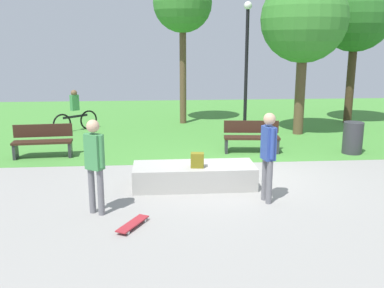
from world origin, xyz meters
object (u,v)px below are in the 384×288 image
skater_watching (95,159)px  backpack_on_ledge (197,160)px  concrete_ledge (194,176)px  park_bench_center_lawn (43,140)px  cyclist_on_bicycle (75,114)px  park_bench_far_left (251,136)px  tree_broad_elm (183,4)px  skateboard_by_ledge (133,224)px  skater_performing_trick (268,150)px  lamp_post (247,55)px  tree_leaning_ash (356,15)px  trash_bin (353,138)px  tree_young_birch (304,20)px

skater_watching → backpack_on_ledge: bearing=31.8°
concrete_ledge → park_bench_center_lawn: bearing=144.3°
skater_watching → cyclist_on_bicycle: skater_watching is taller
park_bench_far_left → tree_broad_elm: size_ratio=0.29×
skateboard_by_ledge → tree_broad_elm: 10.96m
cyclist_on_bicycle → backpack_on_ledge: bearing=-60.5°
skater_performing_trick → skater_watching: size_ratio=1.01×
skater_performing_trick → lamp_post: size_ratio=0.40×
park_bench_far_left → tree_leaning_ash: size_ratio=0.29×
backpack_on_ledge → tree_leaning_ash: tree_leaning_ash is taller
park_bench_center_lawn → trash_bin: (8.81, -0.28, -0.02)m
concrete_ledge → cyclist_on_bicycle: size_ratio=1.77×
concrete_ledge → backpack_on_ledge: size_ratio=8.43×
backpack_on_ledge → skateboard_by_ledge: bearing=63.3°
concrete_ledge → skater_watching: 2.55m
tree_young_birch → backpack_on_ledge: bearing=-126.1°
tree_leaning_ash → tree_broad_elm: bearing=175.7°
skater_watching → skateboard_by_ledge: 1.40m
tree_broad_elm → lamp_post: tree_broad_elm is taller
skater_performing_trick → skater_watching: bearing=-173.6°
skater_watching → skateboard_by_ledge: skater_watching is taller
lamp_post → skater_performing_trick: bearing=-97.8°
skater_performing_trick → tree_leaning_ash: (5.37, 8.36, 3.05)m
park_bench_far_left → park_bench_center_lawn: size_ratio=1.01×
skater_watching → trash_bin: bearing=30.7°
skater_performing_trick → tree_leaning_ash: 10.39m
backpack_on_ledge → tree_leaning_ash: 10.63m
backpack_on_ledge → tree_broad_elm: tree_broad_elm is taller
skater_watching → park_bench_far_left: skater_watching is taller
park_bench_far_left → tree_young_birch: bearing=48.0°
skater_performing_trick → trash_bin: size_ratio=1.98×
concrete_ledge → skateboard_by_ledge: bearing=-120.6°
tree_leaning_ash → skater_watching: bearing=-134.9°
skater_performing_trick → park_bench_center_lawn: bearing=143.9°
tree_young_birch → tree_leaning_ash: bearing=35.9°
tree_young_birch → lamp_post: tree_young_birch is taller
backpack_on_ledge → skater_performing_trick: bearing=154.3°
backpack_on_ledge → park_bench_far_left: park_bench_far_left is taller
skater_performing_trick → lamp_post: lamp_post is taller
park_bench_center_lawn → tree_young_birch: tree_young_birch is taller
park_bench_center_lawn → tree_broad_elm: size_ratio=0.29×
concrete_ledge → skateboard_by_ledge: concrete_ledge is taller
tree_young_birch → skater_performing_trick: bearing=-113.0°
lamp_post → skateboard_by_ledge: bearing=-113.8°
skateboard_by_ledge → park_bench_center_lawn: (-2.74, 4.98, 0.42)m
lamp_post → cyclist_on_bicycle: (-6.11, 0.50, -2.08)m
trash_bin → cyclist_on_bicycle: (-8.58, 3.96, 0.17)m
backpack_on_ledge → park_bench_center_lawn: 5.08m
skateboard_by_ledge → tree_broad_elm: size_ratio=0.14×
skateboard_by_ledge → tree_leaning_ash: 13.01m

